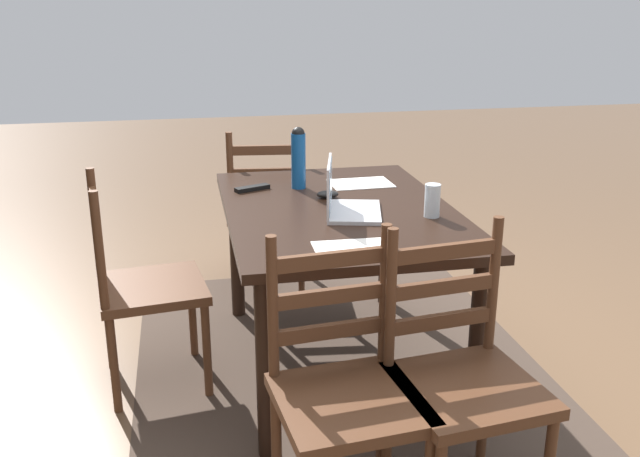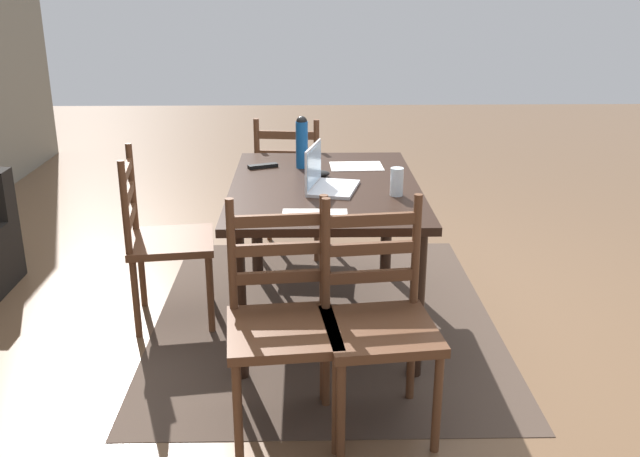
{
  "view_description": "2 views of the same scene",
  "coord_description": "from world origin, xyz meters",
  "px_view_note": "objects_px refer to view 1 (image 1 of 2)",
  "views": [
    {
      "loc": [
        -2.87,
        0.65,
        1.65
      ],
      "look_at": [
        0.03,
        0.08,
        0.66
      ],
      "focal_mm": 39.65,
      "sensor_mm": 36.0,
      "label": 1
    },
    {
      "loc": [
        -3.55,
        0.1,
        1.77
      ],
      "look_at": [
        0.01,
        0.02,
        0.52
      ],
      "focal_mm": 39.67,
      "sensor_mm": 36.0,
      "label": 2
    }
  ],
  "objects_px": {
    "chair_far_head": "(142,287)",
    "laptop": "(343,200)",
    "chair_left_near": "(462,380)",
    "chair_right_far": "(267,211)",
    "drinking_glass": "(432,201)",
    "dining_table": "(338,228)",
    "computer_mouse": "(328,194)",
    "water_bottle": "(298,157)",
    "tv_remote": "(252,188)",
    "chair_left_far": "(345,393)"
  },
  "relations": [
    {
      "from": "chair_far_head",
      "to": "laptop",
      "type": "bearing_deg",
      "value": -96.27
    },
    {
      "from": "chair_left_near",
      "to": "chair_right_far",
      "type": "distance_m",
      "value": 2.02
    },
    {
      "from": "drinking_glass",
      "to": "dining_table",
      "type": "bearing_deg",
      "value": 58.55
    },
    {
      "from": "computer_mouse",
      "to": "chair_right_far",
      "type": "bearing_deg",
      "value": 15.81
    },
    {
      "from": "chair_far_head",
      "to": "water_bottle",
      "type": "height_order",
      "value": "water_bottle"
    },
    {
      "from": "dining_table",
      "to": "water_bottle",
      "type": "distance_m",
      "value": 0.44
    },
    {
      "from": "chair_right_far",
      "to": "water_bottle",
      "type": "bearing_deg",
      "value": -172.84
    },
    {
      "from": "chair_left_near",
      "to": "computer_mouse",
      "type": "bearing_deg",
      "value": 10.36
    },
    {
      "from": "computer_mouse",
      "to": "water_bottle",
      "type": "bearing_deg",
      "value": 30.72
    },
    {
      "from": "chair_left_near",
      "to": "tv_remote",
      "type": "relative_size",
      "value": 5.59
    },
    {
      "from": "dining_table",
      "to": "chair_right_far",
      "type": "distance_m",
      "value": 1.03
    },
    {
      "from": "chair_left_far",
      "to": "laptop",
      "type": "relative_size",
      "value": 2.61
    },
    {
      "from": "chair_right_far",
      "to": "drinking_glass",
      "type": "bearing_deg",
      "value": -155.51
    },
    {
      "from": "chair_left_near",
      "to": "chair_far_head",
      "type": "distance_m",
      "value": 1.44
    },
    {
      "from": "laptop",
      "to": "tv_remote",
      "type": "bearing_deg",
      "value": 37.29
    },
    {
      "from": "dining_table",
      "to": "chair_far_head",
      "type": "relative_size",
      "value": 1.48
    },
    {
      "from": "chair_left_far",
      "to": "chair_far_head",
      "type": "xyz_separation_m",
      "value": [
        0.98,
        0.66,
        0.0
      ]
    },
    {
      "from": "chair_far_head",
      "to": "chair_right_far",
      "type": "bearing_deg",
      "value": -33.48
    },
    {
      "from": "chair_right_far",
      "to": "drinking_glass",
      "type": "xyz_separation_m",
      "value": [
        -1.2,
        -0.55,
        0.37
      ]
    },
    {
      "from": "chair_left_near",
      "to": "water_bottle",
      "type": "relative_size",
      "value": 3.24
    },
    {
      "from": "chair_left_far",
      "to": "chair_right_far",
      "type": "xyz_separation_m",
      "value": [
        1.98,
        0.0,
        0.0
      ]
    },
    {
      "from": "laptop",
      "to": "water_bottle",
      "type": "xyz_separation_m",
      "value": [
        0.44,
        0.12,
        0.09
      ]
    },
    {
      "from": "tv_remote",
      "to": "computer_mouse",
      "type": "bearing_deg",
      "value": -143.78
    },
    {
      "from": "chair_right_far",
      "to": "chair_left_near",
      "type": "bearing_deg",
      "value": -168.88
    },
    {
      "from": "chair_left_near",
      "to": "drinking_glass",
      "type": "distance_m",
      "value": 0.88
    },
    {
      "from": "dining_table",
      "to": "drinking_glass",
      "type": "relative_size",
      "value": 10.09
    },
    {
      "from": "chair_right_far",
      "to": "drinking_glass",
      "type": "relative_size",
      "value": 6.83
    },
    {
      "from": "chair_far_head",
      "to": "tv_remote",
      "type": "xyz_separation_m",
      "value": [
        0.35,
        -0.52,
        0.31
      ]
    },
    {
      "from": "chair_far_head",
      "to": "drinking_glass",
      "type": "xyz_separation_m",
      "value": [
        -0.21,
        -1.21,
        0.37
      ]
    },
    {
      "from": "dining_table",
      "to": "computer_mouse",
      "type": "height_order",
      "value": "computer_mouse"
    },
    {
      "from": "chair_left_far",
      "to": "water_bottle",
      "type": "distance_m",
      "value": 1.41
    },
    {
      "from": "chair_left_far",
      "to": "laptop",
      "type": "bearing_deg",
      "value": -12.46
    },
    {
      "from": "computer_mouse",
      "to": "tv_remote",
      "type": "relative_size",
      "value": 0.59
    },
    {
      "from": "water_bottle",
      "to": "dining_table",
      "type": "bearing_deg",
      "value": -161.0
    },
    {
      "from": "chair_right_far",
      "to": "water_bottle",
      "type": "distance_m",
      "value": 0.8
    },
    {
      "from": "laptop",
      "to": "tv_remote",
      "type": "xyz_separation_m",
      "value": [
        0.44,
        0.34,
        -0.05
      ]
    },
    {
      "from": "chair_left_near",
      "to": "chair_far_head",
      "type": "height_order",
      "value": "same"
    },
    {
      "from": "chair_far_head",
      "to": "tv_remote",
      "type": "distance_m",
      "value": 0.7
    },
    {
      "from": "dining_table",
      "to": "tv_remote",
      "type": "distance_m",
      "value": 0.5
    },
    {
      "from": "water_bottle",
      "to": "tv_remote",
      "type": "height_order",
      "value": "water_bottle"
    },
    {
      "from": "chair_right_far",
      "to": "laptop",
      "type": "xyz_separation_m",
      "value": [
        -1.09,
        -0.2,
        0.36
      ]
    },
    {
      "from": "chair_left_far",
      "to": "laptop",
      "type": "distance_m",
      "value": 0.98
    },
    {
      "from": "chair_left_far",
      "to": "chair_right_far",
      "type": "distance_m",
      "value": 1.98
    },
    {
      "from": "chair_far_head",
      "to": "computer_mouse",
      "type": "relative_size",
      "value": 9.5
    },
    {
      "from": "drinking_glass",
      "to": "computer_mouse",
      "type": "height_order",
      "value": "drinking_glass"
    },
    {
      "from": "chair_right_far",
      "to": "computer_mouse",
      "type": "xyz_separation_m",
      "value": [
        -0.84,
        -0.18,
        0.32
      ]
    },
    {
      "from": "water_bottle",
      "to": "drinking_glass",
      "type": "distance_m",
      "value": 0.73
    },
    {
      "from": "tv_remote",
      "to": "laptop",
      "type": "bearing_deg",
      "value": -165.09
    },
    {
      "from": "chair_left_near",
      "to": "chair_far_head",
      "type": "relative_size",
      "value": 1.0
    },
    {
      "from": "chair_left_far",
      "to": "chair_right_far",
      "type": "height_order",
      "value": "same"
    }
  ]
}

